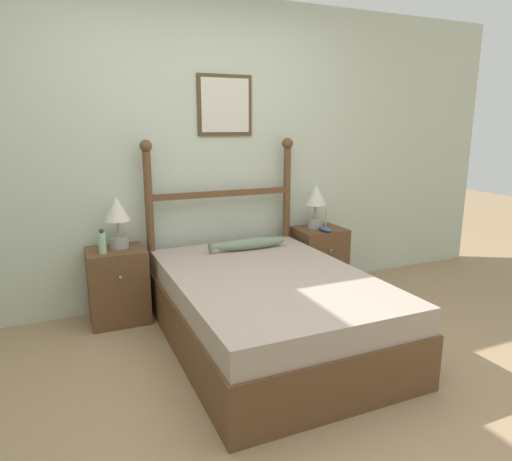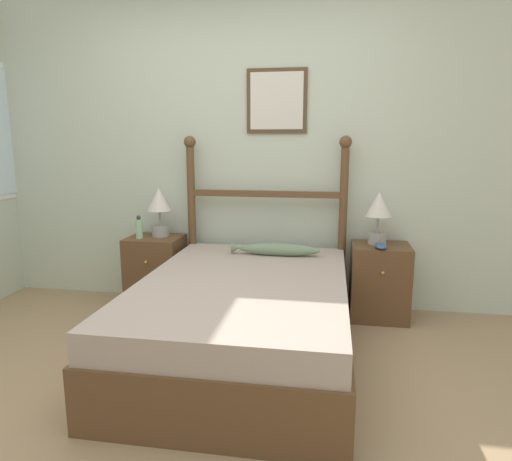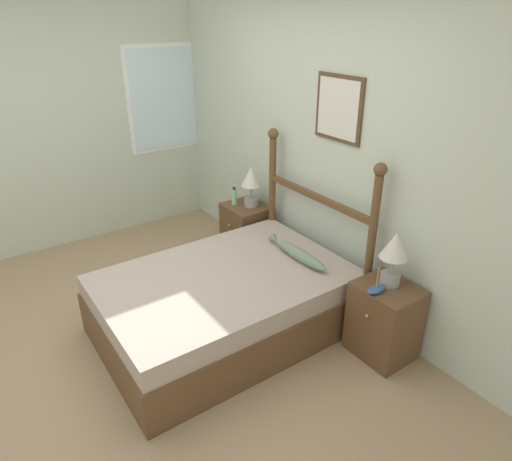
% 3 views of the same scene
% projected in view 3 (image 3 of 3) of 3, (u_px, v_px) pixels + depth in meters
% --- Properties ---
extents(ground_plane, '(16.00, 16.00, 0.00)m').
position_uv_depth(ground_plane, '(138.00, 344.00, 3.57)').
color(ground_plane, '#9E7F5B').
extents(wall_back, '(6.40, 0.08, 2.55)m').
position_uv_depth(wall_back, '(314.00, 150.00, 3.90)').
color(wall_back, beige).
rests_on(wall_back, ground_plane).
extents(wall_left, '(0.08, 6.40, 2.55)m').
position_uv_depth(wall_left, '(45.00, 129.00, 4.59)').
color(wall_left, beige).
rests_on(wall_left, ground_plane).
extents(bed, '(1.31, 1.92, 0.52)m').
position_uv_depth(bed, '(225.00, 303.00, 3.63)').
color(bed, brown).
rests_on(bed, ground_plane).
extents(headboard, '(1.34, 0.10, 1.41)m').
position_uv_depth(headboard, '(316.00, 214.00, 3.88)').
color(headboard, brown).
rests_on(headboard, ground_plane).
extents(nightstand_left, '(0.44, 0.40, 0.58)m').
position_uv_depth(nightstand_left, '(246.00, 232.00, 4.71)').
color(nightstand_left, brown).
rests_on(nightstand_left, ground_plane).
extents(nightstand_right, '(0.44, 0.40, 0.58)m').
position_uv_depth(nightstand_right, '(384.00, 321.00, 3.37)').
color(nightstand_right, brown).
rests_on(nightstand_right, ground_plane).
extents(table_lamp_left, '(0.20, 0.20, 0.41)m').
position_uv_depth(table_lamp_left, '(251.00, 181.00, 4.47)').
color(table_lamp_left, gray).
rests_on(table_lamp_left, nightstand_left).
extents(table_lamp_right, '(0.20, 0.20, 0.41)m').
position_uv_depth(table_lamp_right, '(394.00, 252.00, 3.16)').
color(table_lamp_right, gray).
rests_on(table_lamp_right, nightstand_right).
extents(bottle, '(0.06, 0.06, 0.19)m').
position_uv_depth(bottle, '(234.00, 196.00, 4.58)').
color(bottle, '#99C699').
rests_on(bottle, nightstand_left).
extents(model_boat, '(0.08, 0.16, 0.20)m').
position_uv_depth(model_boat, '(376.00, 289.00, 3.18)').
color(model_boat, '#335684').
rests_on(model_boat, nightstand_right).
extents(fish_pillow, '(0.67, 0.11, 0.09)m').
position_uv_depth(fish_pillow, '(298.00, 253.00, 3.73)').
color(fish_pillow, gray).
rests_on(fish_pillow, bed).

